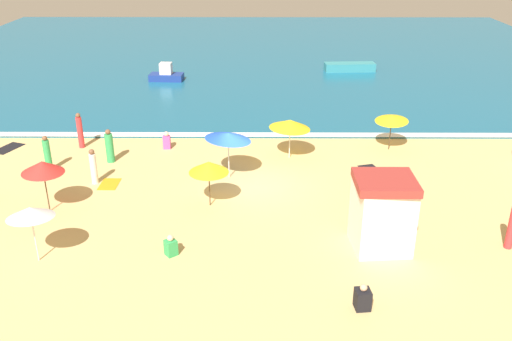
{
  "coord_description": "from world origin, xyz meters",
  "views": [
    {
      "loc": [
        0.41,
        -22.77,
        10.82
      ],
      "look_at": [
        0.28,
        -0.23,
        0.8
      ],
      "focal_mm": 38.68,
      "sensor_mm": 36.0,
      "label": 1
    }
  ],
  "objects": [
    {
      "name": "ocean_water",
      "position": [
        0.0,
        28.0,
        0.05
      ],
      "size": [
        60.0,
        44.0,
        0.1
      ],
      "primitive_type": "cube",
      "color": "#196084",
      "rests_on": "ground_plane"
    },
    {
      "name": "beachgoer_1",
      "position": [
        -9.72,
        1.55,
        0.84
      ],
      "size": [
        0.35,
        0.35,
        1.77
      ],
      "color": "green",
      "rests_on": "ground_plane"
    },
    {
      "name": "small_boat_1",
      "position": [
        7.71,
        21.22,
        0.43
      ],
      "size": [
        4.09,
        1.45,
        0.66
      ],
      "color": "teal",
      "rests_on": "ocean_water"
    },
    {
      "name": "beach_towel_0",
      "position": [
        -6.44,
        -0.02,
        0.01
      ],
      "size": [
        0.85,
        1.28,
        0.01
      ],
      "color": "orange",
      "rests_on": "ground_plane"
    },
    {
      "name": "beachgoer_8",
      "position": [
        9.57,
        -5.36,
        0.94
      ],
      "size": [
        0.34,
        0.34,
        1.91
      ],
      "color": "red",
      "rests_on": "ground_plane"
    },
    {
      "name": "beach_umbrella_5",
      "position": [
        -1.65,
        -2.05,
        1.76
      ],
      "size": [
        2.2,
        2.2,
        2.01
      ],
      "color": "#4C3823",
      "rests_on": "ground_plane"
    },
    {
      "name": "beach_umbrella_0",
      "position": [
        1.96,
        3.23,
        1.8
      ],
      "size": [
        2.37,
        2.35,
        2.08
      ],
      "color": "silver",
      "rests_on": "ground_plane"
    },
    {
      "name": "beachgoer_6",
      "position": [
        -4.48,
        4.47,
        0.42
      ],
      "size": [
        0.39,
        0.39,
        0.94
      ],
      "color": "#D84CA5",
      "rests_on": "ground_plane"
    },
    {
      "name": "beach_umbrella_3",
      "position": [
        -7.37,
        -6.3,
        1.92
      ],
      "size": [
        1.75,
        1.77,
        2.18
      ],
      "color": "silver",
      "rests_on": "ground_plane"
    },
    {
      "name": "beach_towel_3",
      "position": [
        5.9,
        -0.58,
        0.01
      ],
      "size": [
        1.35,
        1.01,
        0.01
      ],
      "color": "blue",
      "rests_on": "ground_plane"
    },
    {
      "name": "beachgoer_5",
      "position": [
        -7.11,
        0.11,
        0.81
      ],
      "size": [
        0.42,
        0.42,
        1.67
      ],
      "color": "white",
      "rests_on": "ground_plane"
    },
    {
      "name": "beachgoer_9",
      "position": [
        -2.73,
        -5.91,
        0.35
      ],
      "size": [
        0.53,
        0.53,
        0.82
      ],
      "color": "green",
      "rests_on": "ground_plane"
    },
    {
      "name": "small_boat_0",
      "position": [
        -6.63,
        18.23,
        0.52
      ],
      "size": [
        2.57,
        1.4,
        1.33
      ],
      "color": "navy",
      "rests_on": "ocean_water"
    },
    {
      "name": "parked_bicycle",
      "position": [
        5.72,
        -1.7,
        0.38
      ],
      "size": [
        1.24,
        1.41,
        0.76
      ],
      "color": "black",
      "rests_on": "ground_plane"
    },
    {
      "name": "wave_breaker_foam",
      "position": [
        0.0,
        6.3,
        0.1
      ],
      "size": [
        57.0,
        0.7,
        0.01
      ],
      "primitive_type": "cube",
      "color": "white",
      "rests_on": "ocean_water"
    },
    {
      "name": "beach_umbrella_2",
      "position": [
        -0.99,
        0.79,
        2.05
      ],
      "size": [
        2.66,
        2.64,
        2.33
      ],
      "color": "silver",
      "rests_on": "ground_plane"
    },
    {
      "name": "beach_towel_1",
      "position": [
        5.84,
        1.66,
        0.01
      ],
      "size": [
        1.15,
        1.48,
        0.01
      ],
      "color": "black",
      "rests_on": "ground_plane"
    },
    {
      "name": "beach_umbrella_1",
      "position": [
        -8.26,
        -2.62,
        1.99
      ],
      "size": [
        1.86,
        1.84,
        2.28
      ],
      "color": "#4C3823",
      "rests_on": "ground_plane"
    },
    {
      "name": "beach_towel_2",
      "position": [
        -12.95,
        4.4,
        0.01
      ],
      "size": [
        1.43,
        1.86,
        0.01
      ],
      "color": "black",
      "rests_on": "ground_plane"
    },
    {
      "name": "beachgoer_0",
      "position": [
        -9.05,
        4.58,
        0.93
      ],
      "size": [
        0.34,
        0.34,
        1.92
      ],
      "color": "red",
      "rests_on": "ground_plane"
    },
    {
      "name": "beachgoer_10",
      "position": [
        3.61,
        -8.9,
        0.36
      ],
      "size": [
        0.51,
        0.51,
        0.88
      ],
      "color": "black",
      "rests_on": "ground_plane"
    },
    {
      "name": "lifeguard_cabana",
      "position": [
        4.85,
        -5.3,
        1.4
      ],
      "size": [
        2.11,
        2.03,
        2.76
      ],
      "color": "white",
      "rests_on": "ground_plane"
    },
    {
      "name": "ground_plane",
      "position": [
        0.0,
        0.0,
        0.0
      ],
      "size": [
        60.0,
        60.0,
        0.0
      ],
      "primitive_type": "plane",
      "color": "#D8B775"
    },
    {
      "name": "beach_umbrella_4",
      "position": [
        7.28,
        4.38,
        1.73
      ],
      "size": [
        2.38,
        2.38,
        1.97
      ],
      "color": "#4C3823",
      "rests_on": "ground_plane"
    },
    {
      "name": "beachgoer_12",
      "position": [
        -7.01,
        2.62,
        0.79
      ],
      "size": [
        0.54,
        0.54,
        1.72
      ],
      "color": "green",
      "rests_on": "ground_plane"
    }
  ]
}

